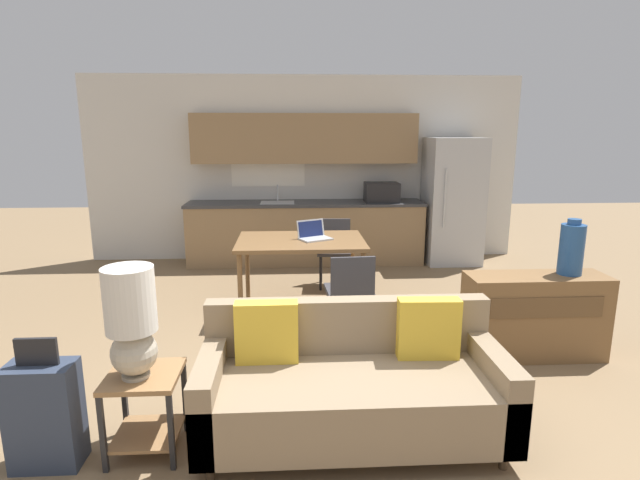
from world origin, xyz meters
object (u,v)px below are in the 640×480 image
at_px(credenza, 534,316).
at_px(vase, 572,249).
at_px(dining_chair_far_right, 334,248).
at_px(table_lamp, 131,320).
at_px(dining_table, 301,246).
at_px(refrigerator, 452,201).
at_px(couch, 351,384).
at_px(laptop, 313,234).
at_px(side_table, 145,400).
at_px(dining_chair_near_right, 350,289).
at_px(suitcase, 45,415).

relative_size(credenza, vase, 2.48).
xyz_separation_m(vase, dining_chair_far_right, (-1.81, 2.11, -0.46)).
bearing_deg(credenza, table_lamp, -158.42).
height_order(dining_table, credenza, dining_table).
distance_m(refrigerator, table_lamp, 5.45).
distance_m(couch, vase, 2.32).
distance_m(refrigerator, credenza, 3.24).
bearing_deg(dining_chair_far_right, vase, -45.09).
distance_m(vase, laptop, 2.47).
relative_size(side_table, credenza, 0.43).
bearing_deg(table_lamp, dining_chair_near_right, 48.36).
bearing_deg(vase, dining_table, 150.88).
bearing_deg(dining_table, table_lamp, -112.44).
xyz_separation_m(side_table, suitcase, (-0.54, -0.10, -0.02)).
bearing_deg(dining_table, refrigerator, 40.29).
xyz_separation_m(dining_table, suitcase, (-1.52, -2.53, -0.39)).
xyz_separation_m(dining_chair_far_right, dining_chair_near_right, (-0.00, -1.68, 0.00)).
height_order(credenza, suitcase, suitcase).
relative_size(table_lamp, credenza, 0.56).
distance_m(couch, credenza, 1.99).
height_order(vase, dining_chair_near_right, vase).
height_order(dining_table, suitcase, suitcase).
xyz_separation_m(dining_chair_far_right, suitcase, (-1.96, -3.38, -0.16)).
xyz_separation_m(couch, laptop, (-0.14, 2.34, 0.48)).
relative_size(dining_table, vase, 2.85).
relative_size(table_lamp, dining_chair_near_right, 0.80).
height_order(table_lamp, dining_chair_far_right, table_lamp).
height_order(dining_table, couch, couch).
bearing_deg(credenza, dining_chair_near_right, 163.65).
bearing_deg(table_lamp, credenza, 21.58).
relative_size(credenza, laptop, 2.94).
xyz_separation_m(vase, laptop, (-2.11, 1.28, -0.12)).
bearing_deg(side_table, laptop, 65.45).
distance_m(couch, dining_chair_near_right, 1.50).
bearing_deg(couch, dining_table, 96.70).
height_order(credenza, dining_chair_near_right, dining_chair_near_right).
xyz_separation_m(credenza, vase, (0.28, 0.02, 0.58)).
bearing_deg(suitcase, credenza, 19.71).
xyz_separation_m(table_lamp, dining_chair_near_right, (1.45, 1.63, -0.38)).
height_order(side_table, dining_chair_near_right, dining_chair_near_right).
relative_size(side_table, table_lamp, 0.76).
xyz_separation_m(refrigerator, dining_chair_far_right, (-1.81, -1.05, -0.43)).
distance_m(table_lamp, credenza, 3.25).
bearing_deg(side_table, credenza, 21.22).
bearing_deg(dining_table, couch, -83.30).
xyz_separation_m(credenza, suitcase, (-3.49, -1.25, -0.04)).
bearing_deg(suitcase, side_table, 10.93).
height_order(dining_chair_far_right, dining_chair_near_right, same).
distance_m(side_table, credenza, 3.17).
distance_m(dining_table, couch, 2.36).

